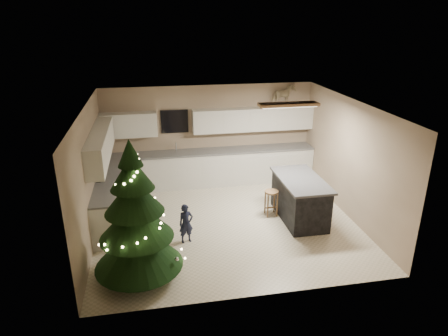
{
  "coord_description": "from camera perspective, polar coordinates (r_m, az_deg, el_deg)",
  "views": [
    {
      "loc": [
        -1.49,
        -7.61,
        4.26
      ],
      "look_at": [
        0.0,
        0.35,
        1.15
      ],
      "focal_mm": 32.0,
      "sensor_mm": 36.0,
      "label": 1
    }
  ],
  "objects": [
    {
      "name": "bar_stool",
      "position": [
        9.03,
        6.78,
        -4.14
      ],
      "size": [
        0.31,
        0.31,
        0.59
      ],
      "rotation": [
        0.0,
        0.0,
        0.04
      ],
      "color": "#8E6541",
      "rests_on": "ground_plane"
    },
    {
      "name": "rocking_horse",
      "position": [
        10.69,
        8.47,
        10.2
      ],
      "size": [
        0.71,
        0.52,
        0.57
      ],
      "rotation": [
        0.0,
        0.0,
        1.96
      ],
      "color": "#8E6541",
      "rests_on": "cabinetry"
    },
    {
      "name": "christmas_tree",
      "position": [
        6.83,
        -12.46,
        -7.79
      ],
      "size": [
        1.56,
        1.51,
        2.49
      ],
      "rotation": [
        0.0,
        0.0,
        -0.19
      ],
      "color": "#3F2816",
      "rests_on": "ground_plane"
    },
    {
      "name": "room_shell",
      "position": [
        8.15,
        0.61,
        3.09
      ],
      "size": [
        5.52,
        5.02,
        2.61
      ],
      "color": "tan",
      "rests_on": "ground_plane"
    },
    {
      "name": "cabinetry",
      "position": [
        9.91,
        -6.56,
        0.18
      ],
      "size": [
        5.5,
        3.2,
        2.0
      ],
      "color": "silver",
      "rests_on": "ground_plane"
    },
    {
      "name": "ground_plane",
      "position": [
        8.84,
        0.42,
        -7.78
      ],
      "size": [
        5.5,
        5.5,
        0.0
      ],
      "primitive_type": "plane",
      "color": "beige"
    },
    {
      "name": "toddler",
      "position": [
        8.0,
        -5.45,
        -7.91
      ],
      "size": [
        0.33,
        0.26,
        0.81
      ],
      "primitive_type": "imported",
      "rotation": [
        0.0,
        0.0,
        0.25
      ],
      "color": "black",
      "rests_on": "ground_plane"
    },
    {
      "name": "island",
      "position": [
        8.97,
        10.76,
        -4.31
      ],
      "size": [
        0.9,
        1.7,
        0.95
      ],
      "color": "black",
      "rests_on": "ground_plane"
    }
  ]
}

